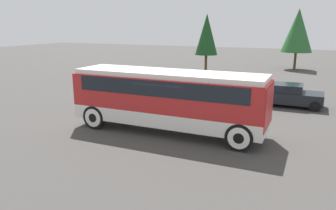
# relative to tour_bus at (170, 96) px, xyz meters

# --- Properties ---
(ground_plane) EXTENTS (120.00, 120.00, 0.00)m
(ground_plane) POSITION_rel_tour_bus_xyz_m (-0.10, -0.00, -1.78)
(ground_plane) COLOR #423F3D
(tour_bus) EXTENTS (9.27, 2.51, 2.93)m
(tour_bus) POSITION_rel_tour_bus_xyz_m (0.00, 0.00, 0.00)
(tour_bus) COLOR silver
(tour_bus) RESTS_ON ground_plane
(parked_car_near) EXTENTS (4.75, 1.95, 1.28)m
(parked_car_near) POSITION_rel_tour_bus_xyz_m (-3.22, 5.82, -1.13)
(parked_car_near) COLOR #7A6B5B
(parked_car_near) RESTS_ON ground_plane
(parked_car_mid) EXTENTS (4.39, 1.97, 1.40)m
(parked_car_mid) POSITION_rel_tour_bus_xyz_m (4.55, 7.83, -1.07)
(parked_car_mid) COLOR black
(parked_car_mid) RESTS_ON ground_plane
(tree_left) EXTENTS (2.38, 2.38, 6.14)m
(tree_left) POSITION_rel_tour_bus_xyz_m (-4.71, 20.03, 2.22)
(tree_left) COLOR brown
(tree_left) RESTS_ON ground_plane
(tree_center) EXTENTS (3.41, 3.41, 6.78)m
(tree_center) POSITION_rel_tour_bus_xyz_m (3.88, 26.50, 2.59)
(tree_center) COLOR brown
(tree_center) RESTS_ON ground_plane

